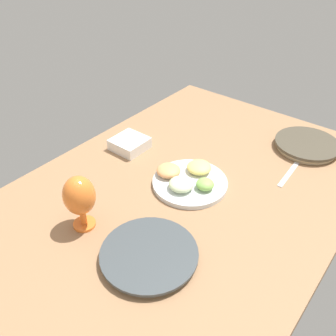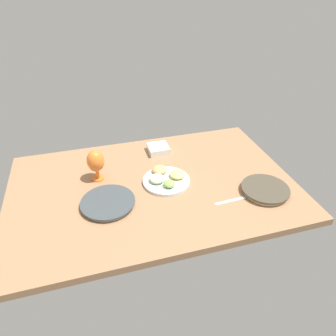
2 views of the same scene
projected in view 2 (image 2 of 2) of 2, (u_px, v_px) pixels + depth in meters
ground_plane at (153, 187)px, 175.05cm from camera, size 160.00×104.00×4.00cm
dinner_plate_left at (265, 190)px, 167.33cm from camera, size 26.17×26.17×3.06cm
dinner_plate_right at (108, 203)px, 158.76cm from camera, size 28.39×28.39×2.59cm
fruit_platter at (166, 178)px, 175.32cm from camera, size 27.14×27.14×5.53cm
hurricane_glass_orange at (96, 162)px, 171.86cm from camera, size 9.86×9.86×18.92cm
square_bowl_white at (158, 149)px, 201.87cm from camera, size 13.10×13.10×4.60cm
fork_by_left_plate at (230, 201)px, 161.75cm from camera, size 18.07×2.68×0.60cm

